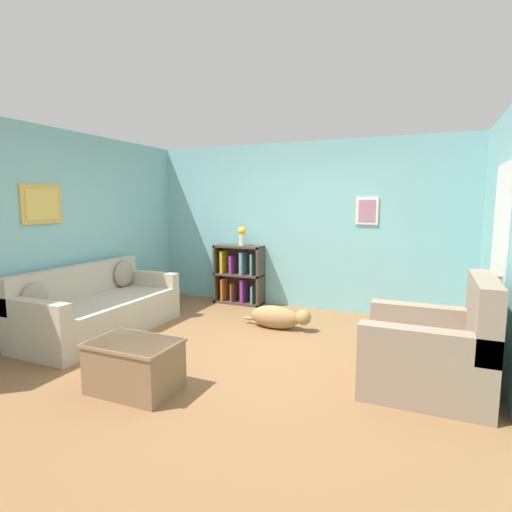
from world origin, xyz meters
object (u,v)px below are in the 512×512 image
object	(u,v)px
bookshelf	(239,275)
dog	(278,317)
coffee_table	(135,364)
couch	(99,309)
vase	(242,235)
recliner_chair	(433,352)

from	to	relation	value
bookshelf	dog	bearing A→B (deg)	-43.96
coffee_table	couch	bearing A→B (deg)	143.60
dog	vase	xyz separation A→B (m)	(-1.01, 1.01, 0.99)
bookshelf	recliner_chair	world-z (taller)	recliner_chair
vase	couch	bearing A→B (deg)	-116.97
couch	vase	bearing A→B (deg)	63.03
couch	bookshelf	bearing A→B (deg)	64.69
coffee_table	dog	bearing A→B (deg)	75.58
bookshelf	vase	distance (m)	0.67
recliner_chair	vase	world-z (taller)	vase
recliner_chair	vase	xyz separation A→B (m)	(-2.88, 2.11, 0.79)
recliner_chair	vase	size ratio (longest dim) A/B	3.42
coffee_table	vase	xyz separation A→B (m)	(-0.45, 3.19, 0.90)
couch	bookshelf	distance (m)	2.33
bookshelf	coffee_table	xyz separation A→B (m)	(0.51, -3.21, -0.24)
bookshelf	coffee_table	distance (m)	3.26
bookshelf	couch	bearing A→B (deg)	-115.31
couch	dog	world-z (taller)	couch
recliner_chair	vase	distance (m)	3.66
couch	dog	distance (m)	2.33
coffee_table	vase	distance (m)	3.34
coffee_table	recliner_chair	bearing A→B (deg)	23.88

